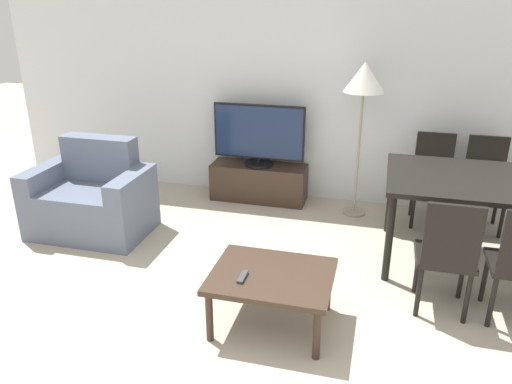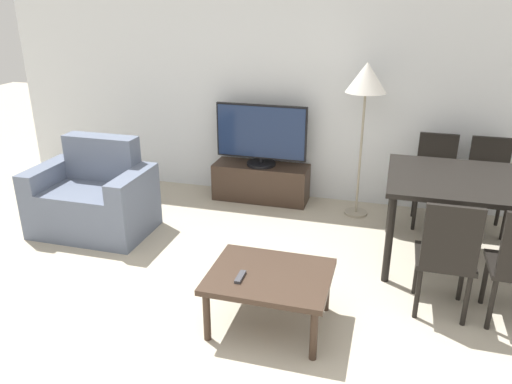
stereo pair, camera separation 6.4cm
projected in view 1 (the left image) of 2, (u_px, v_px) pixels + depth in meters
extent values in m
cube|color=silver|center=(317.00, 77.00, 5.27)|extent=(7.32, 0.06, 2.70)
cube|color=slate|center=(91.00, 210.00, 4.80)|extent=(0.74, 0.72, 0.46)
cube|color=slate|center=(100.00, 158.00, 4.87)|extent=(0.74, 0.20, 0.44)
cube|color=slate|center=(49.00, 197.00, 4.88)|extent=(0.18, 0.72, 0.64)
cube|color=slate|center=(134.00, 207.00, 4.66)|extent=(0.18, 0.72, 0.64)
cube|color=#38281E|center=(259.00, 182.00, 5.60)|extent=(1.05, 0.37, 0.41)
cylinder|color=black|center=(259.00, 164.00, 5.52)|extent=(0.32, 0.32, 0.03)
cylinder|color=black|center=(259.00, 160.00, 5.50)|extent=(0.04, 0.04, 0.05)
cube|color=black|center=(259.00, 132.00, 5.38)|extent=(1.00, 0.04, 0.59)
cube|color=#19284C|center=(259.00, 132.00, 5.36)|extent=(0.96, 0.01, 0.56)
cube|color=#38281E|center=(272.00, 276.00, 3.39)|extent=(0.83, 0.66, 0.04)
cylinder|color=#38281E|center=(209.00, 317.00, 3.30)|extent=(0.05, 0.05, 0.37)
cylinder|color=#38281E|center=(317.00, 334.00, 3.13)|extent=(0.05, 0.05, 0.37)
cylinder|color=#38281E|center=(234.00, 274.00, 3.80)|extent=(0.05, 0.05, 0.37)
cylinder|color=#38281E|center=(328.00, 288.00, 3.63)|extent=(0.05, 0.05, 0.37)
cube|color=black|center=(474.00, 180.00, 4.06)|extent=(1.38, 1.04, 0.04)
cylinder|color=black|center=(389.00, 239.00, 3.94)|extent=(0.06, 0.06, 0.74)
cylinder|color=black|center=(391.00, 196.00, 4.77)|extent=(0.06, 0.06, 0.74)
cube|color=black|center=(445.00, 257.00, 3.57)|extent=(0.40, 0.40, 0.04)
cylinder|color=black|center=(417.00, 269.00, 3.84)|extent=(0.04, 0.04, 0.40)
cylinder|color=black|center=(462.00, 275.00, 3.76)|extent=(0.04, 0.04, 0.40)
cylinder|color=black|center=(419.00, 292.00, 3.54)|extent=(0.04, 0.04, 0.40)
cylinder|color=black|center=(467.00, 298.00, 3.47)|extent=(0.04, 0.04, 0.40)
cube|color=black|center=(453.00, 237.00, 3.32)|extent=(0.37, 0.04, 0.46)
cube|color=black|center=(485.00, 189.00, 4.80)|extent=(0.40, 0.40, 0.04)
cylinder|color=black|center=(465.00, 215.00, 4.78)|extent=(0.04, 0.04, 0.40)
cylinder|color=black|center=(502.00, 218.00, 4.70)|extent=(0.04, 0.04, 0.40)
cylinder|color=black|center=(461.00, 202.00, 5.07)|extent=(0.04, 0.04, 0.40)
cylinder|color=black|center=(496.00, 205.00, 4.99)|extent=(0.04, 0.04, 0.40)
cube|color=black|center=(486.00, 159.00, 4.88)|extent=(0.37, 0.04, 0.46)
cylinder|color=black|center=(485.00, 278.00, 3.72)|extent=(0.04, 0.04, 0.40)
cylinder|color=black|center=(492.00, 302.00, 3.43)|extent=(0.04, 0.04, 0.40)
cube|color=black|center=(432.00, 185.00, 4.92)|extent=(0.40, 0.40, 0.04)
cylinder|color=black|center=(413.00, 210.00, 4.89)|extent=(0.04, 0.04, 0.40)
cylinder|color=black|center=(448.00, 213.00, 4.82)|extent=(0.04, 0.04, 0.40)
cylinder|color=black|center=(412.00, 197.00, 5.18)|extent=(0.04, 0.04, 0.40)
cylinder|color=black|center=(445.00, 201.00, 5.11)|extent=(0.04, 0.04, 0.40)
cube|color=black|center=(434.00, 155.00, 4.99)|extent=(0.37, 0.04, 0.46)
cylinder|color=gray|center=(354.00, 212.00, 5.30)|extent=(0.24, 0.24, 0.02)
cylinder|color=gray|center=(358.00, 154.00, 5.07)|extent=(0.02, 0.02, 1.26)
cone|color=beige|center=(365.00, 77.00, 4.78)|extent=(0.40, 0.40, 0.29)
cube|color=#38383D|center=(243.00, 277.00, 3.32)|extent=(0.04, 0.15, 0.02)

